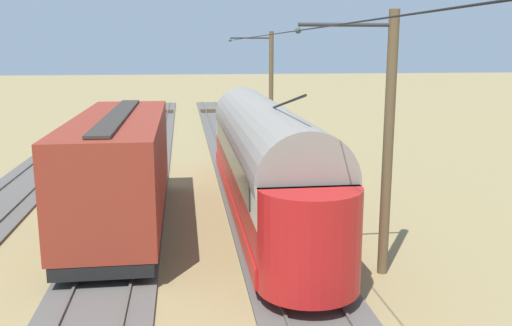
# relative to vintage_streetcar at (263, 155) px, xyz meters

# --- Properties ---
(ground_plane) EXTENTS (220.00, 220.00, 0.00)m
(ground_plane) POSITION_rel_vintage_streetcar_xyz_m (5.14, -3.75, -2.26)
(ground_plane) COLOR #937F51
(track_streetcar_siding) EXTENTS (2.80, 80.00, 0.18)m
(track_streetcar_siding) POSITION_rel_vintage_streetcar_xyz_m (-0.00, -4.06, -2.21)
(track_streetcar_siding) COLOR #56514C
(track_streetcar_siding) RESTS_ON ground
(track_adjacent_siding) EXTENTS (2.80, 80.00, 0.18)m
(track_adjacent_siding) POSITION_rel_vintage_streetcar_xyz_m (5.14, -4.06, -2.21)
(track_adjacent_siding) COLOR #56514C
(track_adjacent_siding) RESTS_ON ground
(track_third_siding) EXTENTS (2.80, 80.00, 0.18)m
(track_third_siding) POSITION_rel_vintage_streetcar_xyz_m (10.29, -4.06, -2.21)
(track_third_siding) COLOR #56514C
(track_third_siding) RESTS_ON ground
(vintage_streetcar) EXTENTS (2.65, 18.10, 4.96)m
(vintage_streetcar) POSITION_rel_vintage_streetcar_xyz_m (0.00, 0.00, 0.00)
(vintage_streetcar) COLOR red
(vintage_streetcar) RESTS_ON ground
(boxcar_adjacent) EXTENTS (2.96, 11.05, 3.85)m
(boxcar_adjacent) POSITION_rel_vintage_streetcar_xyz_m (5.15, 0.97, -0.10)
(boxcar_adjacent) COLOR maroon
(boxcar_adjacent) RESTS_ON ground
(catenary_pole_foreground) EXTENTS (2.74, 0.28, 7.20)m
(catenary_pole_foreground) POSITION_rel_vintage_streetcar_xyz_m (-2.45, -14.04, 1.49)
(catenary_pole_foreground) COLOR brown
(catenary_pole_foreground) RESTS_ON ground
(catenary_pole_mid_near) EXTENTS (2.74, 0.28, 7.20)m
(catenary_pole_mid_near) POSITION_rel_vintage_streetcar_xyz_m (-2.45, 6.13, 1.49)
(catenary_pole_mid_near) COLOR brown
(catenary_pole_mid_near) RESTS_ON ground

